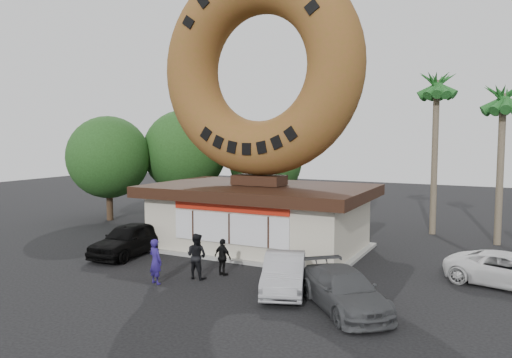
{
  "coord_description": "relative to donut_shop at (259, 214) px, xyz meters",
  "views": [
    {
      "loc": [
        11.36,
        -16.76,
        5.87
      ],
      "look_at": [
        0.83,
        4.0,
        3.79
      ],
      "focal_mm": 35.0,
      "sensor_mm": 36.0,
      "label": 1
    }
  ],
  "objects": [
    {
      "name": "ground",
      "position": [
        0.0,
        -5.98,
        -1.77
      ],
      "size": [
        90.0,
        90.0,
        0.0
      ],
      "primitive_type": "plane",
      "color": "black",
      "rests_on": "ground"
    },
    {
      "name": "donut_shop",
      "position": [
        0.0,
        0.0,
        0.0
      ],
      "size": [
        11.2,
        7.2,
        3.8
      ],
      "color": "beige",
      "rests_on": "ground"
    },
    {
      "name": "giant_donut",
      "position": [
        0.0,
        0.02,
        7.44
      ],
      "size": [
        10.81,
        2.76,
        10.81
      ],
      "primitive_type": "torus",
      "rotation": [
        1.57,
        0.0,
        0.0
      ],
      "color": "brown",
      "rests_on": "donut_shop"
    },
    {
      "name": "tree_west",
      "position": [
        -9.5,
        7.02,
        2.87
      ],
      "size": [
        6.0,
        6.0,
        7.65
      ],
      "color": "#473321",
      "rests_on": "ground"
    },
    {
      "name": "tree_mid",
      "position": [
        -4.0,
        9.02,
        2.25
      ],
      "size": [
        5.2,
        5.2,
        6.63
      ],
      "color": "#473321",
      "rests_on": "ground"
    },
    {
      "name": "tree_far",
      "position": [
        -13.0,
        3.02,
        2.56
      ],
      "size": [
        5.6,
        5.6,
        7.14
      ],
      "color": "#473321",
      "rests_on": "ground"
    },
    {
      "name": "palm_near",
      "position": [
        7.5,
        8.02,
        6.65
      ],
      "size": [
        2.6,
        2.6,
        9.75
      ],
      "color": "#726651",
      "rests_on": "ground"
    },
    {
      "name": "palm_far",
      "position": [
        11.0,
        6.52,
        5.72
      ],
      "size": [
        2.6,
        2.6,
        8.75
      ],
      "color": "#726651",
      "rests_on": "ground"
    },
    {
      "name": "street_lamp",
      "position": [
        -1.86,
        10.02,
        2.72
      ],
      "size": [
        2.11,
        0.2,
        8.0
      ],
      "color": "#59595E",
      "rests_on": "ground"
    },
    {
      "name": "person_left",
      "position": [
        -0.88,
        -7.37,
        -0.87
      ],
      "size": [
        0.75,
        0.59,
        1.79
      ],
      "primitive_type": "imported",
      "rotation": [
        0.0,
        0.0,
        2.87
      ],
      "color": "navy",
      "rests_on": "ground"
    },
    {
      "name": "person_center",
      "position": [
        0.16,
        -6.03,
        -0.83
      ],
      "size": [
        0.93,
        0.73,
        1.86
      ],
      "primitive_type": "imported",
      "rotation": [
        0.0,
        0.0,
        3.11
      ],
      "color": "black",
      "rests_on": "ground"
    },
    {
      "name": "person_right",
      "position": [
        0.89,
        -5.18,
        -0.99
      ],
      "size": [
        0.98,
        0.6,
        1.55
      ],
      "primitive_type": "imported",
      "rotation": [
        0.0,
        0.0,
        2.88
      ],
      "color": "black",
      "rests_on": "ground"
    },
    {
      "name": "car_black",
      "position": [
        -5.0,
        -4.24,
        -0.98
      ],
      "size": [
        2.16,
        4.71,
        1.56
      ],
      "primitive_type": "imported",
      "rotation": [
        0.0,
        0.0,
        0.07
      ],
      "color": "black",
      "rests_on": "ground"
    },
    {
      "name": "car_silver",
      "position": [
        4.02,
        -5.93,
        -1.07
      ],
      "size": [
        2.84,
        4.5,
        1.4
      ],
      "primitive_type": "imported",
      "rotation": [
        0.0,
        0.0,
        0.35
      ],
      "color": "#A1A1A6",
      "rests_on": "ground"
    },
    {
      "name": "car_grey",
      "position": [
        6.63,
        -6.87,
        -1.1
      ],
      "size": [
        4.45,
        4.72,
        1.34
      ],
      "primitive_type": "imported",
      "rotation": [
        0.0,
        0.0,
        0.71
      ],
      "color": "#4D4F51",
      "rests_on": "ground"
    },
    {
      "name": "car_white",
      "position": [
        11.61,
        -1.57,
        -1.11
      ],
      "size": [
        5.09,
        3.21,
        1.31
      ],
      "primitive_type": "imported",
      "rotation": [
        0.0,
        0.0,
        1.34
      ],
      "color": "silver",
      "rests_on": "ground"
    }
  ]
}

